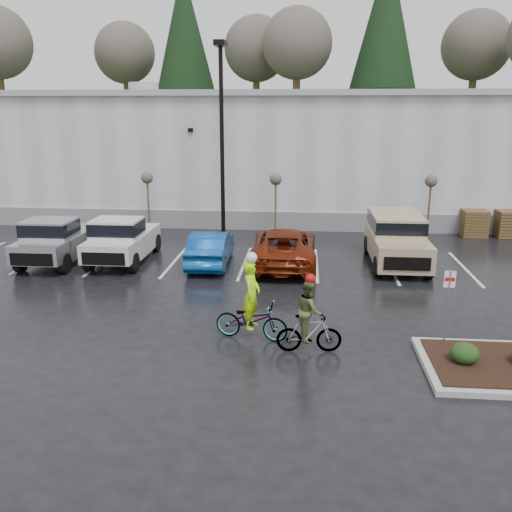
# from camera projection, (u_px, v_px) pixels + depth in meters

# --- Properties ---
(ground) EXTENTS (120.00, 120.00, 0.00)m
(ground) POSITION_uv_depth(u_px,v_px,m) (303.00, 345.00, 14.85)
(ground) COLOR black
(ground) RESTS_ON ground
(warehouse) EXTENTS (60.50, 15.50, 7.20)m
(warehouse) POSITION_uv_depth(u_px,v_px,m) (307.00, 150.00, 35.01)
(warehouse) COLOR #AFB2B4
(warehouse) RESTS_ON ground
(wooded_ridge) EXTENTS (80.00, 25.00, 6.00)m
(wooded_ridge) POSITION_uv_depth(u_px,v_px,m) (307.00, 140.00, 57.29)
(wooded_ridge) COLOR #213D19
(wooded_ridge) RESTS_ON ground
(lamppost) EXTENTS (0.50, 1.00, 9.22)m
(lamppost) POSITION_uv_depth(u_px,v_px,m) (222.00, 122.00, 25.23)
(lamppost) COLOR black
(lamppost) RESTS_ON ground
(sapling_west) EXTENTS (0.60, 0.60, 3.20)m
(sapling_west) POSITION_uv_depth(u_px,v_px,m) (147.00, 181.00, 27.32)
(sapling_west) COLOR #45331B
(sapling_west) RESTS_ON ground
(sapling_mid) EXTENTS (0.60, 0.60, 3.20)m
(sapling_mid) POSITION_uv_depth(u_px,v_px,m) (276.00, 183.00, 26.75)
(sapling_mid) COLOR #45331B
(sapling_mid) RESTS_ON ground
(sapling_east) EXTENTS (0.60, 0.60, 3.20)m
(sapling_east) POSITION_uv_depth(u_px,v_px,m) (431.00, 185.00, 26.09)
(sapling_east) COLOR #45331B
(sapling_east) RESTS_ON ground
(pallet_stack_a) EXTENTS (1.20, 1.20, 1.35)m
(pallet_stack_a) POSITION_uv_depth(u_px,v_px,m) (474.00, 223.00, 27.38)
(pallet_stack_a) COLOR #45331B
(pallet_stack_a) RESTS_ON ground
(pallet_stack_b) EXTENTS (1.20, 1.20, 1.35)m
(pallet_stack_b) POSITION_uv_depth(u_px,v_px,m) (508.00, 224.00, 27.23)
(pallet_stack_b) COLOR #45331B
(pallet_stack_b) RESTS_ON ground
(shrub_a) EXTENTS (0.70, 0.70, 0.52)m
(shrub_a) POSITION_uv_depth(u_px,v_px,m) (465.00, 353.00, 13.43)
(shrub_a) COLOR black
(shrub_a) RESTS_ON curb_island
(fire_lane_sign) EXTENTS (0.30, 0.05, 2.20)m
(fire_lane_sign) POSITION_uv_depth(u_px,v_px,m) (448.00, 299.00, 14.34)
(fire_lane_sign) COLOR gray
(fire_lane_sign) RESTS_ON ground
(pickup_silver) EXTENTS (2.10, 5.20, 1.96)m
(pickup_silver) POSITION_uv_depth(u_px,v_px,m) (61.00, 238.00, 22.90)
(pickup_silver) COLOR #A5A9AD
(pickup_silver) RESTS_ON ground
(pickup_white) EXTENTS (2.10, 5.20, 1.96)m
(pickup_white) POSITION_uv_depth(u_px,v_px,m) (125.00, 237.00, 23.00)
(pickup_white) COLOR beige
(pickup_white) RESTS_ON ground
(car_blue) EXTENTS (1.65, 4.38, 1.43)m
(car_blue) POSITION_uv_depth(u_px,v_px,m) (211.00, 248.00, 22.35)
(car_blue) COLOR navy
(car_blue) RESTS_ON ground
(car_red) EXTENTS (2.59, 5.58, 1.55)m
(car_red) POSITION_uv_depth(u_px,v_px,m) (284.00, 247.00, 22.25)
(car_red) COLOR maroon
(car_red) RESTS_ON ground
(suv_tan) EXTENTS (2.20, 5.10, 2.06)m
(suv_tan) POSITION_uv_depth(u_px,v_px,m) (397.00, 240.00, 22.27)
(suv_tan) COLOR tan
(suv_tan) RESTS_ON ground
(cyclist_hivis) EXTENTS (2.18, 1.11, 2.53)m
(cyclist_hivis) POSITION_uv_depth(u_px,v_px,m) (252.00, 313.00, 15.09)
(cyclist_hivis) COLOR #3F3F44
(cyclist_hivis) RESTS_ON ground
(cyclist_olive) EXTENTS (1.71, 0.83, 2.17)m
(cyclist_olive) POSITION_uv_depth(u_px,v_px,m) (309.00, 324.00, 14.26)
(cyclist_olive) COLOR #3F3F44
(cyclist_olive) RESTS_ON ground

